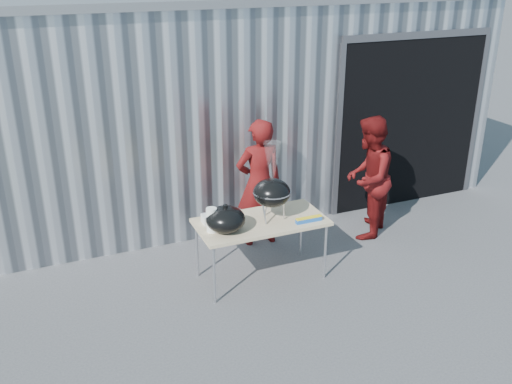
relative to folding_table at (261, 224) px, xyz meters
name	(u,v)px	position (x,y,z in m)	size (l,w,h in m)	color
ground	(249,302)	(-0.34, -0.45, -0.71)	(80.00, 80.00, 0.00)	#404043
building	(198,81)	(0.58, 4.14, 0.83)	(8.20, 6.20, 3.10)	silver
folding_table	(261,224)	(0.00, 0.00, 0.00)	(1.50, 0.75, 0.75)	tan
kettle_grill	(272,186)	(0.12, -0.02, 0.46)	(0.44, 0.44, 0.94)	black
grill_lid	(226,219)	(-0.47, -0.10, 0.18)	(0.44, 0.44, 0.32)	black
paper_towels	(212,220)	(-0.61, -0.05, 0.18)	(0.12, 0.12, 0.28)	white
white_tub	(211,219)	(-0.55, 0.17, 0.09)	(0.20, 0.15, 0.10)	white
foil_box	(309,219)	(0.49, -0.25, 0.07)	(0.32, 0.05, 0.06)	#1A51A9
person_cook	(259,183)	(0.34, 0.85, 0.14)	(0.62, 0.41, 1.71)	#530D0D
person_bystander	(368,178)	(1.77, 0.50, 0.13)	(0.81, 0.63, 1.67)	#530D0D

